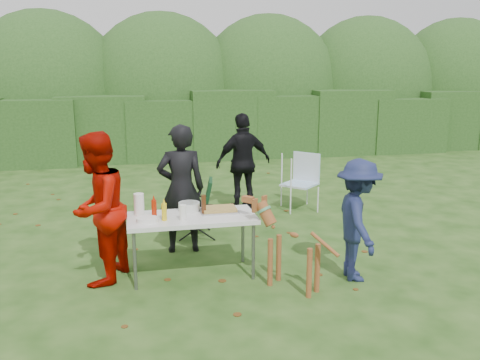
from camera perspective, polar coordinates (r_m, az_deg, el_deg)
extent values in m
plane|color=#1E4211|center=(6.22, -1.99, -10.68)|extent=(80.00, 80.00, 0.00)
cube|color=#23471C|center=(13.75, -8.09, 5.88)|extent=(22.00, 1.40, 1.70)
ellipsoid|color=#3D6628|center=(15.27, -8.65, 9.36)|extent=(20.00, 2.60, 3.20)
cube|color=silver|center=(6.02, -5.43, -4.26)|extent=(1.50, 0.70, 0.05)
cylinder|color=slate|center=(5.84, -11.72, -8.87)|extent=(0.04, 0.04, 0.69)
cylinder|color=slate|center=(6.00, 1.51, -8.02)|extent=(0.04, 0.04, 0.69)
cylinder|color=slate|center=(6.37, -11.80, -7.04)|extent=(0.04, 0.04, 0.69)
cylinder|color=slate|center=(6.51, 0.32, -6.31)|extent=(0.04, 0.04, 0.69)
imported|color=black|center=(6.79, -6.62, -0.99)|extent=(0.65, 0.44, 1.73)
imported|color=#A20A00|center=(6.01, -15.75, -3.12)|extent=(0.96, 1.05, 1.76)
imported|color=black|center=(8.69, 0.38, 1.98)|extent=(1.05, 0.59, 1.69)
imported|color=#1B234B|center=(6.06, 13.09, -4.40)|extent=(0.67, 1.00, 1.44)
cube|color=#B7B7BA|center=(6.16, -2.36, -3.49)|extent=(0.45, 0.30, 0.02)
cube|color=#B08F45|center=(6.15, -2.36, -3.24)|extent=(0.40, 0.26, 0.04)
cylinder|color=gold|center=(5.86, -8.51, -3.56)|extent=(0.06, 0.06, 0.20)
cylinder|color=#A11D06|center=(5.94, -9.62, -3.28)|extent=(0.06, 0.06, 0.22)
cylinder|color=#47230F|center=(6.03, -4.10, -2.79)|extent=(0.06, 0.06, 0.24)
cylinder|color=white|center=(6.11, -11.27, -2.69)|extent=(0.12, 0.12, 0.26)
cylinder|color=white|center=(5.84, -6.43, -3.64)|extent=(0.08, 0.08, 0.18)
cylinder|color=silver|center=(6.23, -5.73, -2.97)|extent=(0.26, 0.26, 0.10)
cylinder|color=white|center=(5.86, -10.39, -4.39)|extent=(0.24, 0.24, 0.05)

